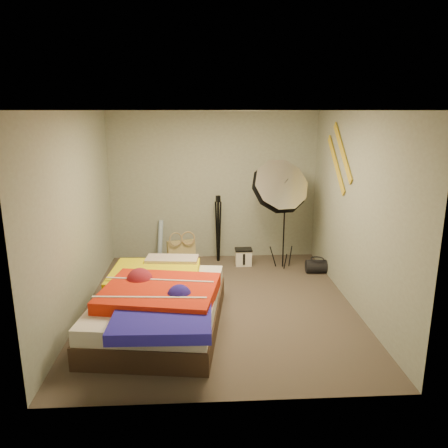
{
  "coord_description": "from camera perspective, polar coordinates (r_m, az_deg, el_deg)",
  "views": [
    {
      "loc": [
        -0.24,
        -5.34,
        2.5
      ],
      "look_at": [
        0.1,
        0.6,
        0.95
      ],
      "focal_mm": 35.0,
      "sensor_mm": 36.0,
      "label": 1
    }
  ],
  "objects": [
    {
      "name": "wall_right",
      "position": [
        5.83,
        16.77,
        1.6
      ],
      "size": [
        0.0,
        4.0,
        4.0
      ],
      "primitive_type": "plane",
      "rotation": [
        1.57,
        0.0,
        -1.57
      ],
      "color": "#9BA492",
      "rests_on": "floor"
    },
    {
      "name": "wall_left",
      "position": [
        5.69,
        -18.6,
        1.14
      ],
      "size": [
        0.0,
        4.0,
        4.0
      ],
      "primitive_type": "plane",
      "rotation": [
        1.57,
        0.0,
        1.57
      ],
      "color": "#9BA492",
      "rests_on": "floor"
    },
    {
      "name": "bed",
      "position": [
        5.27,
        -8.42,
        -10.33
      ],
      "size": [
        1.63,
        2.24,
        0.58
      ],
      "color": "#422D21",
      "rests_on": "floor"
    },
    {
      "name": "photo_umbrella",
      "position": [
        6.81,
        7.18,
        4.72
      ],
      "size": [
        1.04,
        0.75,
        1.87
      ],
      "color": "black",
      "rests_on": "floor"
    },
    {
      "name": "camera_case",
      "position": [
        7.28,
        2.55,
        -4.4
      ],
      "size": [
        0.26,
        0.19,
        0.26
      ],
      "primitive_type": "cube",
      "rotation": [
        0.0,
        0.0,
        0.0
      ],
      "color": "white",
      "rests_on": "floor"
    },
    {
      "name": "tote_bag",
      "position": [
        7.18,
        -5.57,
        -3.93
      ],
      "size": [
        0.48,
        0.3,
        0.46
      ],
      "primitive_type": "cube",
      "rotation": [
        -0.14,
        0.0,
        0.24
      ],
      "color": "tan",
      "rests_on": "floor"
    },
    {
      "name": "camera_tripod",
      "position": [
        7.34,
        -0.76,
        0.01
      ],
      "size": [
        0.08,
        0.08,
        1.13
      ],
      "color": "black",
      "rests_on": "floor"
    },
    {
      "name": "wall_stripe_upper",
      "position": [
        6.28,
        15.22,
        9.08
      ],
      "size": [
        0.02,
        0.91,
        0.78
      ],
      "primitive_type": "cube",
      "rotation": [
        0.7,
        0.0,
        0.0
      ],
      "color": "gold",
      "rests_on": "wall_right"
    },
    {
      "name": "wall_stripe_lower",
      "position": [
        6.53,
        14.42,
        7.57
      ],
      "size": [
        0.02,
        0.91,
        0.78
      ],
      "primitive_type": "cube",
      "rotation": [
        0.7,
        0.0,
        0.0
      ],
      "color": "gold",
      "rests_on": "wall_right"
    },
    {
      "name": "wall_front",
      "position": [
        3.57,
        0.77,
        -5.86
      ],
      "size": [
        3.5,
        0.0,
        3.5
      ],
      "primitive_type": "plane",
      "rotation": [
        -1.57,
        0.0,
        0.0
      ],
      "color": "#9BA492",
      "rests_on": "floor"
    },
    {
      "name": "wrapping_roll",
      "position": [
        7.58,
        -8.32,
        -2.1
      ],
      "size": [
        0.14,
        0.21,
        0.68
      ],
      "primitive_type": "cylinder",
      "rotation": [
        -0.17,
        0.0,
        -0.35
      ],
      "color": "#6497D5",
      "rests_on": "floor"
    },
    {
      "name": "ceiling",
      "position": [
        5.34,
        -0.73,
        14.61
      ],
      "size": [
        4.0,
        4.0,
        0.0
      ],
      "primitive_type": "plane",
      "rotation": [
        3.14,
        0.0,
        0.0
      ],
      "color": "silver",
      "rests_on": "wall_back"
    },
    {
      "name": "wall_back",
      "position": [
        7.45,
        -1.39,
        4.94
      ],
      "size": [
        3.5,
        0.0,
        3.5
      ],
      "primitive_type": "plane",
      "rotation": [
        1.57,
        0.0,
        0.0
      ],
      "color": "#9BA492",
      "rests_on": "floor"
    },
    {
      "name": "duffel_bag",
      "position": [
        7.1,
        12.04,
        -5.43
      ],
      "size": [
        0.36,
        0.23,
        0.21
      ],
      "primitive_type": "cylinder",
      "rotation": [
        0.0,
        1.57,
        -0.05
      ],
      "color": "black",
      "rests_on": "floor"
    },
    {
      "name": "floor",
      "position": [
        5.9,
        -0.65,
        -10.47
      ],
      "size": [
        4.0,
        4.0,
        0.0
      ],
      "primitive_type": "plane",
      "color": "brown",
      "rests_on": "ground"
    }
  ]
}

